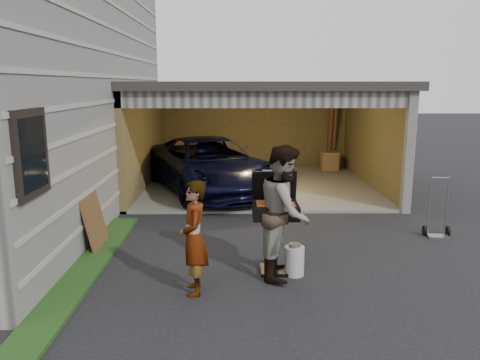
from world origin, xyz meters
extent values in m
plane|color=black|center=(0.00, 0.00, 0.00)|extent=(80.00, 80.00, 0.00)
cube|color=#193814|center=(-2.25, -1.00, 0.03)|extent=(0.50, 8.00, 0.06)
cube|color=#605E59|center=(0.75, 6.50, 0.03)|extent=(6.50, 6.00, 0.06)
cube|color=#4E4224|center=(0.75, 9.43, 1.35)|extent=(6.50, 0.15, 2.70)
cube|color=#4E4224|center=(3.92, 6.50, 1.35)|extent=(0.15, 6.00, 2.70)
cube|color=#4E4224|center=(-2.42, 6.50, 1.35)|extent=(0.15, 6.00, 2.70)
cube|color=#2D2B28|center=(0.75, 6.50, 2.80)|extent=(6.80, 6.30, 0.20)
cube|color=#474744|center=(0.75, 3.58, 2.52)|extent=(6.50, 0.16, 0.36)
cube|color=silver|center=(0.75, 4.80, 2.62)|extent=(6.00, 2.40, 0.06)
cube|color=#474744|center=(3.90, 3.55, 1.35)|extent=(0.20, 0.18, 2.70)
cube|color=brown|center=(-1.80, 8.70, 0.31)|extent=(0.60, 0.50, 0.50)
cube|color=brown|center=(-1.80, 8.70, 0.79)|extent=(0.50, 0.45, 0.45)
cube|color=brown|center=(3.20, 8.60, 0.36)|extent=(0.55, 0.50, 0.60)
cube|color=#50381B|center=(3.38, 9.20, 1.20)|extent=(0.24, 0.43, 2.20)
imported|color=black|center=(-0.61, 5.54, 0.70)|extent=(4.08, 5.57, 1.41)
imported|color=silver|center=(-0.50, -0.50, 0.79)|extent=(0.45, 0.62, 1.59)
imported|color=#4C301D|center=(0.80, 0.10, 0.99)|extent=(0.95, 1.11, 1.99)
cube|color=black|center=(0.67, 0.20, 0.03)|extent=(0.44, 0.44, 0.05)
cylinder|color=black|center=(0.67, 0.20, 0.47)|extent=(0.07, 0.07, 0.88)
cube|color=black|center=(0.67, 0.20, 0.97)|extent=(0.69, 0.48, 0.21)
cube|color=#59595B|center=(0.67, 0.20, 1.06)|extent=(0.63, 0.42, 0.02)
cube|color=black|center=(0.67, 0.50, 1.29)|extent=(0.69, 0.12, 0.48)
cylinder|color=beige|center=(0.96, 0.09, 0.22)|extent=(0.32, 0.32, 0.45)
cube|color=#50381B|center=(-2.40, 1.33, 0.49)|extent=(0.25, 0.88, 0.97)
cube|color=gray|center=(3.90, 1.80, 0.02)|extent=(0.40, 0.27, 0.04)
cylinder|color=black|center=(3.70, 1.95, 0.10)|extent=(0.06, 0.20, 0.19)
cylinder|color=black|center=(4.13, 1.91, 0.10)|extent=(0.06, 0.20, 0.19)
cylinder|color=gray|center=(3.75, 1.94, 0.59)|extent=(0.03, 0.03, 1.13)
cylinder|color=gray|center=(4.07, 1.91, 0.59)|extent=(0.03, 0.03, 1.13)
cylinder|color=gray|center=(3.91, 1.93, 1.13)|extent=(0.32, 0.06, 0.03)
camera|label=1|loc=(0.05, -6.58, 2.84)|focal=35.00mm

